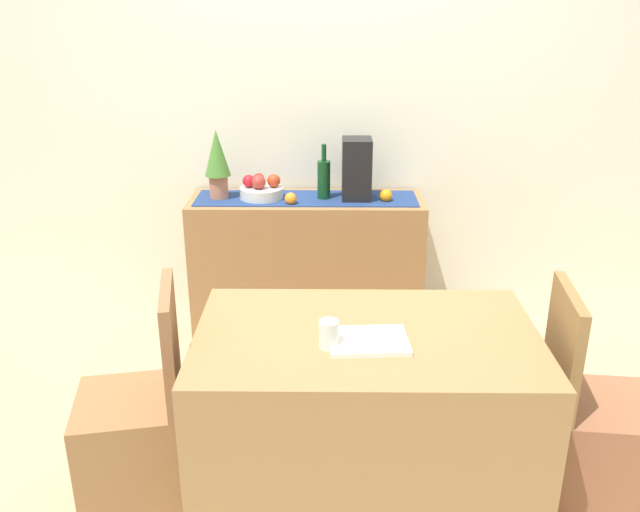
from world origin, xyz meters
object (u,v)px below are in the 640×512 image
fruit_bowl (262,193)px  open_book (368,341)px  potted_plant (217,160)px  chair_by_corner (593,442)px  dining_table (364,418)px  wine_bottle (324,179)px  sideboard_console (307,268)px  chair_near_window (137,438)px  coffee_cup (329,334)px  coffee_maker (357,169)px

fruit_bowl → open_book: 1.58m
open_book → potted_plant: bearing=113.2°
open_book → chair_by_corner: size_ratio=0.31×
dining_table → open_book: 0.39m
wine_bottle → sideboard_console: bearing=180.0°
chair_near_window → sideboard_console: bearing=65.8°
dining_table → coffee_cup: (-0.14, -0.11, 0.42)m
wine_bottle → potted_plant: (-0.59, 0.00, 0.10)m
coffee_maker → chair_near_window: 1.83m
coffee_cup → chair_by_corner: chair_by_corner is taller
fruit_bowl → sideboard_console: bearing=0.0°
potted_plant → open_book: potted_plant is taller
dining_table → chair_near_window: 0.90m
wine_bottle → chair_by_corner: (1.06, -1.41, -0.69)m
wine_bottle → chair_by_corner: bearing=-52.9°
fruit_bowl → chair_near_window: bearing=-105.2°
fruit_bowl → open_book: fruit_bowl is taller
dining_table → chair_by_corner: size_ratio=1.41×
coffee_maker → open_book: 1.51m
open_book → coffee_cup: 0.15m
sideboard_console → fruit_bowl: 0.52m
potted_plant → dining_table: 1.74m
potted_plant → sideboard_console: bearing=-0.0°
sideboard_console → potted_plant: potted_plant is taller
open_book → sideboard_console: bearing=96.4°
dining_table → chair_by_corner: chair_by_corner is taller
fruit_bowl → wine_bottle: bearing=-0.0°
open_book → chair_by_corner: (0.90, 0.08, -0.48)m
chair_by_corner → coffee_cup: bearing=-174.1°
fruit_bowl → coffee_cup: fruit_bowl is taller
chair_near_window → coffee_maker: bearing=57.1°
open_book → dining_table: bearing=86.9°
dining_table → coffee_cup: 0.46m
chair_near_window → chair_by_corner: bearing=-0.0°
sideboard_console → coffee_maker: coffee_maker is taller
fruit_bowl → chair_near_window: 1.58m
wine_bottle → chair_by_corner: wine_bottle is taller
sideboard_console → dining_table: size_ratio=1.04×
sideboard_console → coffee_cup: 1.57m
potted_plant → chair_near_window: bearing=-95.8°
fruit_bowl → coffee_cup: size_ratio=2.38×
sideboard_console → chair_by_corner: chair_by_corner is taller
potted_plant → wine_bottle: bearing=-0.0°
sideboard_console → chair_by_corner: size_ratio=1.46×
fruit_bowl → open_book: size_ratio=0.87×
sideboard_console → chair_near_window: (-0.63, -1.41, -0.15)m
sideboard_console → wine_bottle: wine_bottle is taller
wine_bottle → dining_table: (0.17, -1.41, -0.58)m
wine_bottle → open_book: bearing=-83.5°
open_book → wine_bottle: bearing=92.7°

